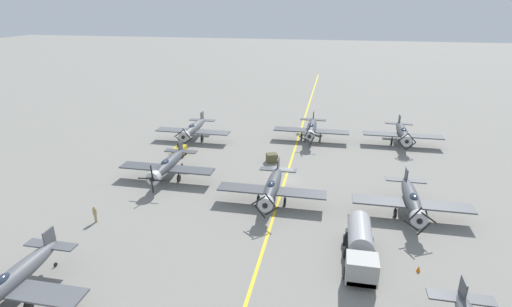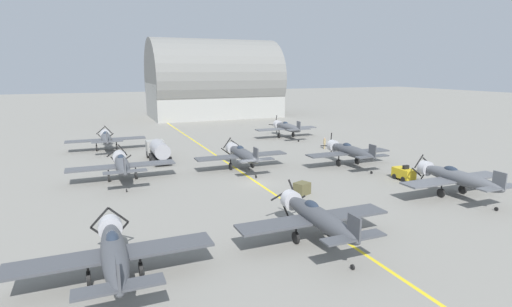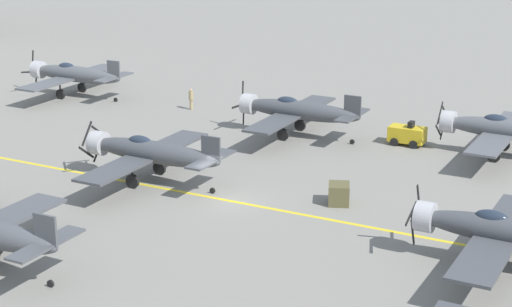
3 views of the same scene
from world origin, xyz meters
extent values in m
plane|color=gray|center=(0.00, 0.00, 0.00)|extent=(400.00, 400.00, 0.00)
cube|color=yellow|center=(0.00, 0.00, 0.00)|extent=(0.30, 160.00, 0.01)
ellipsoid|color=#45474C|center=(-2.11, -17.60, 2.05)|extent=(1.50, 9.50, 1.42)
cylinder|color=#B7B7BC|center=(-2.11, -13.15, 2.05)|extent=(1.58, 0.90, 1.58)
ellipsoid|color=#232D3D|center=(-2.11, -16.46, 2.61)|extent=(0.80, 1.70, 0.76)
cube|color=#45474C|center=(-2.11, -16.84, 1.71)|extent=(12.00, 2.10, 0.16)
cube|color=#45474C|center=(-2.11, -21.69, 2.20)|extent=(4.40, 1.10, 0.12)
cube|color=#45474C|center=(-2.11, -21.69, 2.85)|extent=(0.14, 1.30, 1.60)
sphere|color=black|center=(-2.11, -12.65, 2.05)|extent=(0.56, 0.56, 0.56)
cube|color=black|center=(-1.31, -12.65, 1.70)|extent=(1.66, 0.06, 0.83)
cube|color=black|center=(-1.76, -12.65, 2.85)|extent=(0.83, 0.06, 1.66)
cube|color=black|center=(-2.91, -12.65, 2.40)|extent=(1.66, 0.06, 0.83)
cube|color=black|center=(-2.46, -12.65, 1.25)|extent=(0.83, 0.06, 1.66)
cylinder|color=black|center=(-3.61, -16.84, 1.08)|extent=(0.14, 0.14, 1.26)
cylinder|color=black|center=(-3.61, -16.84, 0.45)|extent=(0.22, 0.90, 0.90)
cylinder|color=black|center=(-0.61, -16.84, 1.08)|extent=(0.14, 0.14, 1.26)
cylinder|color=black|center=(-0.61, -16.84, 0.45)|extent=(0.22, 0.90, 0.90)
cylinder|color=black|center=(-2.11, -21.75, 0.18)|extent=(0.12, 0.36, 0.36)
ellipsoid|color=#56595E|center=(16.54, -13.56, 2.05)|extent=(1.50, 9.50, 1.42)
cylinder|color=#B7B7BC|center=(16.54, -9.11, 2.05)|extent=(1.58, 0.90, 1.58)
ellipsoid|color=#232D3D|center=(16.54, -12.42, 2.61)|extent=(0.80, 1.70, 0.76)
cube|color=#56595E|center=(16.54, -12.80, 1.71)|extent=(12.00, 2.10, 0.16)
cube|color=#56595E|center=(16.54, -17.65, 2.20)|extent=(4.40, 1.10, 0.12)
cube|color=#56595E|center=(16.54, -17.65, 2.85)|extent=(0.14, 1.30, 1.60)
sphere|color=black|center=(16.54, -8.61, 2.05)|extent=(0.56, 0.56, 0.56)
cube|color=black|center=(16.01, -8.61, 2.75)|extent=(1.17, 0.06, 1.48)
cube|color=black|center=(15.84, -8.61, 1.52)|extent=(1.48, 0.06, 1.17)
cube|color=black|center=(17.07, -8.61, 1.35)|extent=(1.17, 0.06, 1.48)
cube|color=black|center=(17.24, -8.61, 2.58)|extent=(1.48, 0.06, 1.17)
cylinder|color=black|center=(15.04, -12.80, 1.08)|extent=(0.14, 0.14, 1.26)
cylinder|color=black|center=(15.04, -12.80, 0.45)|extent=(0.22, 0.90, 0.90)
cylinder|color=black|center=(18.04, -12.80, 1.08)|extent=(0.14, 0.14, 1.26)
cylinder|color=black|center=(18.04, -12.80, 0.45)|extent=(0.22, 0.90, 0.90)
cylinder|color=black|center=(16.54, -17.71, 0.18)|extent=(0.12, 0.36, 0.36)
ellipsoid|color=#43464B|center=(-16.26, -18.08, 2.05)|extent=(1.50, 9.50, 1.42)
cylinder|color=#B7B7BC|center=(-16.26, -13.63, 2.05)|extent=(1.58, 0.90, 1.58)
ellipsoid|color=#232D3D|center=(-16.26, -16.94, 2.61)|extent=(0.80, 1.70, 0.76)
cube|color=#43464B|center=(-16.26, -17.32, 1.71)|extent=(12.00, 2.10, 0.16)
cube|color=#43464B|center=(-16.26, -22.17, 2.20)|extent=(4.40, 1.10, 0.12)
cube|color=#43464B|center=(-16.26, -22.17, 2.85)|extent=(0.14, 1.30, 1.60)
sphere|color=black|center=(-16.26, -13.13, 2.05)|extent=(0.56, 0.56, 0.56)
cube|color=black|center=(-15.64, -13.13, 2.66)|extent=(1.35, 0.06, 1.32)
cube|color=black|center=(-16.87, -13.13, 2.68)|extent=(1.32, 0.06, 1.35)
cube|color=black|center=(-16.89, -13.13, 1.44)|extent=(1.35, 0.06, 1.32)
cube|color=black|center=(-15.65, -13.13, 1.42)|extent=(1.32, 0.06, 1.35)
cylinder|color=black|center=(-17.76, -17.32, 1.08)|extent=(0.14, 0.14, 1.26)
cylinder|color=black|center=(-17.76, -17.32, 0.45)|extent=(0.22, 0.90, 0.90)
cylinder|color=black|center=(-14.76, -17.32, 1.08)|extent=(0.14, 0.14, 1.26)
cylinder|color=black|center=(-14.76, -17.32, 0.45)|extent=(0.22, 0.90, 0.90)
ellipsoid|color=#46494E|center=(14.53, 1.52, 2.05)|extent=(1.50, 9.50, 1.42)
cylinder|color=#B7B7BC|center=(14.53, 5.97, 2.05)|extent=(1.57, 0.90, 1.58)
ellipsoid|color=#232D3D|center=(14.53, 2.66, 2.61)|extent=(0.80, 1.70, 0.76)
cube|color=#46494E|center=(14.53, 2.28, 1.71)|extent=(12.00, 2.10, 0.16)
cube|color=#46494E|center=(14.53, -2.57, 2.20)|extent=(4.40, 1.10, 0.12)
cube|color=#46494E|center=(14.53, -2.57, 2.85)|extent=(0.14, 1.30, 1.60)
sphere|color=black|center=(14.53, 6.47, 2.05)|extent=(0.56, 0.56, 0.56)
cube|color=black|center=(13.66, 6.47, 2.00)|extent=(1.76, 0.06, 0.24)
cube|color=black|center=(14.58, 6.47, 1.18)|extent=(0.24, 0.06, 1.76)
cube|color=black|center=(15.41, 6.47, 2.10)|extent=(1.76, 0.06, 0.24)
cube|color=black|center=(14.48, 6.47, 2.92)|extent=(0.24, 0.06, 1.76)
cylinder|color=black|center=(13.03, 2.28, 1.08)|extent=(0.14, 0.14, 1.26)
cylinder|color=black|center=(13.03, 2.28, 0.45)|extent=(0.22, 0.90, 0.90)
cylinder|color=black|center=(16.03, 2.28, 1.08)|extent=(0.14, 0.14, 1.26)
cylinder|color=black|center=(16.03, 2.28, 0.45)|extent=(0.22, 0.90, 0.90)
cylinder|color=black|center=(14.53, -2.63, 0.18)|extent=(0.12, 0.36, 0.36)
ellipsoid|color=#46494E|center=(0.65, 5.20, 2.05)|extent=(1.50, 9.50, 1.42)
cylinder|color=#B7B7BC|center=(0.65, 9.65, 2.05)|extent=(1.58, 0.90, 1.58)
ellipsoid|color=#232D3D|center=(0.65, 6.34, 2.61)|extent=(0.80, 1.70, 0.76)
cube|color=#46494E|center=(0.65, 5.96, 1.71)|extent=(12.00, 2.10, 0.16)
cube|color=#46494E|center=(0.65, 1.11, 2.20)|extent=(4.40, 1.10, 0.12)
cube|color=#46494E|center=(0.65, 1.11, 2.85)|extent=(0.14, 1.30, 1.60)
sphere|color=black|center=(0.65, 10.15, 2.05)|extent=(0.56, 0.56, 0.56)
cube|color=black|center=(1.34, 10.15, 2.58)|extent=(1.48, 0.06, 1.17)
cube|color=black|center=(0.12, 10.15, 2.75)|extent=(1.17, 0.06, 1.48)
cube|color=black|center=(-0.05, 10.15, 1.52)|extent=(1.48, 0.06, 1.17)
cube|color=black|center=(1.18, 10.15, 1.35)|extent=(1.17, 0.06, 1.48)
cylinder|color=black|center=(-0.85, 5.96, 1.08)|extent=(0.14, 0.14, 1.26)
cylinder|color=black|center=(-0.85, 5.96, 0.45)|extent=(0.22, 0.90, 0.90)
cylinder|color=black|center=(2.15, 5.96, 1.08)|extent=(0.14, 0.14, 1.26)
cylinder|color=black|center=(2.15, 5.96, 0.45)|extent=(0.22, 0.90, 0.90)
cylinder|color=black|center=(0.65, 1.05, 0.18)|extent=(0.12, 0.36, 0.36)
ellipsoid|color=#4B4E53|center=(-14.04, 5.35, 2.05)|extent=(1.50, 9.50, 1.42)
cylinder|color=#B7B7BC|center=(-14.04, 9.80, 2.05)|extent=(1.57, 0.90, 1.58)
ellipsoid|color=#232D3D|center=(-14.04, 6.49, 2.61)|extent=(0.80, 1.70, 0.76)
cube|color=#4B4E53|center=(-14.04, 6.11, 1.71)|extent=(12.00, 2.10, 0.16)
cube|color=#4B4E53|center=(-14.04, 1.26, 2.20)|extent=(4.40, 1.10, 0.12)
cube|color=#4B4E53|center=(-14.04, 1.26, 2.85)|extent=(0.14, 1.30, 1.60)
sphere|color=black|center=(-14.04, 10.30, 2.05)|extent=(0.56, 0.56, 0.56)
cube|color=black|center=(-13.31, 10.30, 1.56)|extent=(1.53, 0.06, 1.09)
cube|color=black|center=(-13.55, 10.30, 2.78)|extent=(1.09, 0.06, 1.53)
cube|color=black|center=(-14.77, 10.30, 2.54)|extent=(1.53, 0.06, 1.09)
cube|color=black|center=(-14.53, 10.30, 1.32)|extent=(1.09, 0.06, 1.53)
cylinder|color=black|center=(-15.54, 6.11, 1.08)|extent=(0.14, 0.14, 1.26)
cylinder|color=black|center=(-15.54, 6.11, 0.45)|extent=(0.22, 0.90, 0.90)
cylinder|color=black|center=(-12.54, 6.11, 1.08)|extent=(0.14, 0.14, 1.26)
cylinder|color=black|center=(-12.54, 6.11, 0.45)|extent=(0.22, 0.90, 0.90)
cylinder|color=black|center=(-14.04, 1.20, 0.18)|extent=(0.12, 0.36, 0.36)
ellipsoid|color=#54575C|center=(16.97, 24.74, 2.05)|extent=(1.50, 9.50, 1.42)
cylinder|color=#B7B7BC|center=(16.97, 29.19, 2.05)|extent=(1.58, 0.90, 1.58)
ellipsoid|color=#232D3D|center=(16.97, 25.88, 2.61)|extent=(0.80, 1.70, 0.76)
cube|color=#54575C|center=(16.97, 25.50, 1.71)|extent=(12.00, 2.10, 0.16)
cube|color=#54575C|center=(16.97, 20.65, 2.20)|extent=(4.40, 1.10, 0.12)
cube|color=#54575C|center=(16.97, 20.65, 2.85)|extent=(0.14, 1.30, 1.60)
sphere|color=black|center=(16.97, 29.69, 2.05)|extent=(0.56, 0.56, 0.56)
cube|color=black|center=(17.83, 29.69, 2.18)|extent=(1.75, 0.06, 0.40)
cube|color=black|center=(16.84, 29.69, 2.91)|extent=(0.40, 0.06, 1.75)
cube|color=black|center=(16.10, 29.69, 1.92)|extent=(1.75, 0.06, 0.40)
cube|color=black|center=(17.10, 29.69, 1.19)|extent=(0.40, 0.06, 1.75)
cylinder|color=black|center=(15.47, 25.50, 1.08)|extent=(0.14, 0.14, 1.26)
cylinder|color=black|center=(15.47, 25.50, 0.45)|extent=(0.22, 0.90, 0.90)
cylinder|color=black|center=(18.47, 25.50, 1.08)|extent=(0.14, 0.14, 1.26)
cylinder|color=black|center=(18.47, 25.50, 0.45)|extent=(0.22, 0.90, 0.90)
cylinder|color=black|center=(16.97, 20.59, 0.18)|extent=(0.12, 0.36, 0.36)
ellipsoid|color=#4B4E53|center=(-14.94, 24.81, 2.05)|extent=(1.50, 9.50, 1.42)
cylinder|color=#B7B7BC|center=(-14.94, 29.26, 2.05)|extent=(1.57, 0.90, 1.58)
ellipsoid|color=#232D3D|center=(-14.94, 25.95, 2.61)|extent=(0.80, 1.70, 0.76)
cube|color=#4B4E53|center=(-14.94, 25.57, 1.71)|extent=(12.00, 2.10, 0.16)
cube|color=#4B4E53|center=(-14.94, 20.72, 2.20)|extent=(4.40, 1.10, 0.12)
cube|color=#4B4E53|center=(-14.94, 20.72, 2.85)|extent=(0.14, 1.30, 1.60)
sphere|color=black|center=(-14.94, 29.76, 2.05)|extent=(0.56, 0.56, 0.56)
cube|color=black|center=(-15.50, 29.76, 1.38)|extent=(1.22, 0.06, 1.44)
cube|color=black|center=(-14.27, 29.76, 1.49)|extent=(1.44, 0.06, 1.22)
cube|color=black|center=(-14.39, 29.76, 2.72)|extent=(1.22, 0.06, 1.44)
cube|color=black|center=(-15.62, 29.76, 2.61)|extent=(1.44, 0.06, 1.22)
cylinder|color=black|center=(-16.44, 25.57, 1.08)|extent=(0.14, 0.14, 1.26)
cylinder|color=black|center=(-16.44, 25.57, 0.45)|extent=(0.22, 0.90, 0.90)
cylinder|color=black|center=(-13.44, 25.57, 1.08)|extent=(0.14, 0.14, 1.26)
cylinder|color=black|center=(-13.44, 25.57, 0.45)|extent=(0.22, 0.90, 0.90)
cylinder|color=black|center=(-14.94, 20.66, 0.18)|extent=(0.12, 0.36, 0.36)
cube|color=black|center=(-8.51, 14.76, 0.62)|extent=(2.25, 8.00, 0.40)
cube|color=#999993|center=(-8.51, 17.72, 1.42)|extent=(2.50, 2.08, 2.00)
cylinder|color=#9E9EA3|center=(-8.51, 13.44, 1.93)|extent=(2.10, 4.96, 2.10)
cylinder|color=black|center=(-9.69, 17.24, 0.50)|extent=(0.30, 1.00, 1.00)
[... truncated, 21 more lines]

